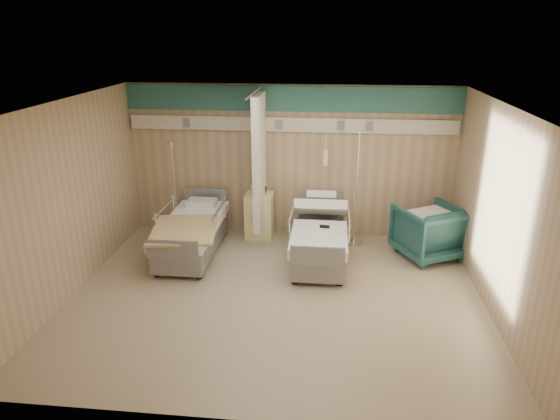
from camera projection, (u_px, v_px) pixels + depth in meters
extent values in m
cube|color=gray|center=(275.00, 296.00, 7.36)|extent=(6.00, 5.00, 0.00)
cube|color=tan|center=(290.00, 162.00, 9.22)|extent=(6.00, 0.04, 2.80)
cube|color=tan|center=(244.00, 299.00, 4.55)|extent=(6.00, 0.04, 2.80)
cube|color=tan|center=(68.00, 200.00, 7.18)|extent=(0.04, 5.00, 2.80)
cube|color=tan|center=(500.00, 215.00, 6.59)|extent=(0.04, 5.00, 2.80)
cube|color=white|center=(275.00, 105.00, 6.40)|extent=(6.00, 5.00, 0.04)
cube|color=#2B645E|center=(291.00, 99.00, 8.80)|extent=(6.00, 0.04, 0.45)
cube|color=beige|center=(290.00, 124.00, 8.93)|extent=(5.88, 0.08, 0.25)
cylinder|color=silver|center=(255.00, 92.00, 7.96)|extent=(0.03, 1.80, 0.03)
cube|color=white|center=(259.00, 163.00, 8.71)|extent=(0.12, 0.90, 2.35)
cube|color=#F4F099|center=(259.00, 215.00, 9.33)|extent=(0.50, 0.48, 0.85)
imported|color=#1C4848|center=(429.00, 232.00, 8.50)|extent=(1.32, 1.33, 0.91)
cube|color=silver|center=(433.00, 205.00, 8.32)|extent=(0.87, 0.84, 0.07)
cylinder|color=silver|center=(353.00, 243.00, 9.14)|extent=(0.37, 0.37, 0.03)
cylinder|color=silver|center=(356.00, 190.00, 8.79)|extent=(0.03, 0.03, 2.06)
cylinder|color=silver|center=(359.00, 132.00, 8.44)|extent=(0.25, 0.03, 0.03)
cylinder|color=silver|center=(178.00, 236.00, 9.44)|extent=(0.33, 0.33, 0.03)
cylinder|color=silver|center=(175.00, 191.00, 9.13)|extent=(0.03, 0.03, 1.83)
cylinder|color=silver|center=(171.00, 142.00, 8.81)|extent=(0.22, 0.03, 0.03)
cube|color=black|center=(325.00, 227.00, 8.21)|extent=(0.17, 0.09, 0.04)
cube|color=tan|center=(184.00, 230.00, 8.08)|extent=(1.20, 1.42, 0.04)
cube|color=black|center=(259.00, 190.00, 9.20)|extent=(0.25, 0.18, 0.13)
cylinder|color=white|center=(253.00, 189.00, 9.22)|extent=(0.10, 0.10, 0.13)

